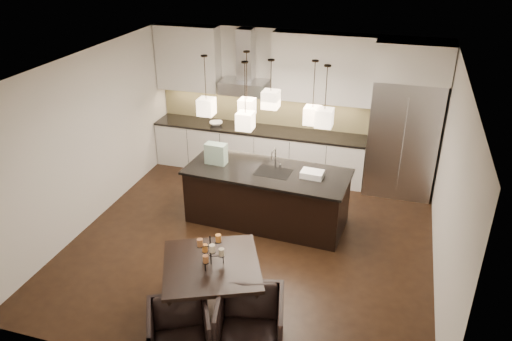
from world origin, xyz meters
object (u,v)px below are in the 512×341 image
(armchair_left, at_px, (179,332))
(armchair_right, at_px, (250,323))
(island_body, at_px, (267,197))
(dining_table, at_px, (212,287))
(refrigerator, at_px, (403,138))

(armchair_left, height_order, armchair_right, armchair_right)
(island_body, xyz_separation_m, armchair_right, (0.57, -2.77, -0.09))
(dining_table, xyz_separation_m, armchair_right, (0.66, -0.49, 0.00))
(dining_table, relative_size, armchair_left, 1.67)
(armchair_left, xyz_separation_m, armchair_right, (0.74, 0.33, 0.04))
(refrigerator, relative_size, armchair_left, 3.03)
(dining_table, xyz_separation_m, armchair_left, (-0.09, -0.82, -0.03))
(island_body, height_order, dining_table, island_body)
(island_body, relative_size, dining_table, 2.16)
(refrigerator, xyz_separation_m, armchair_right, (-1.47, -4.50, -0.71))
(dining_table, bearing_deg, armchair_left, -120.27)
(island_body, bearing_deg, refrigerator, 43.63)
(armchair_right, bearing_deg, armchair_left, -168.70)
(island_body, distance_m, armchair_right, 2.83)
(island_body, bearing_deg, armchair_right, -75.06)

